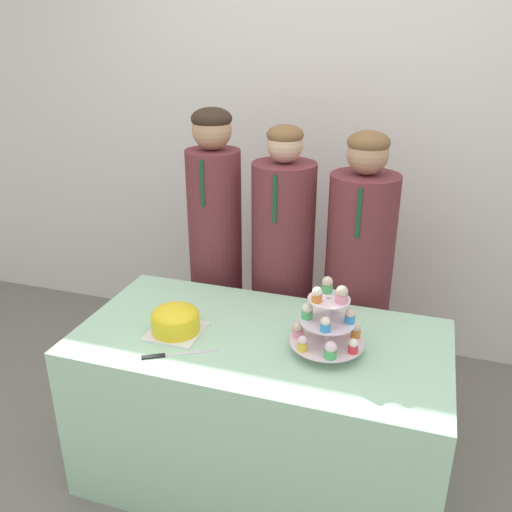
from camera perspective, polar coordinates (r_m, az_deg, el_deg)
The scene contains 8 objects.
wall_back at distance 3.18m, azimuth 7.83°, elevation 13.60°, with size 9.00×0.06×2.70m.
table at distance 2.40m, azimuth 0.43°, elevation -15.72°, with size 1.48×0.75×0.71m.
round_cake at distance 2.21m, azimuth -8.49°, elevation -6.66°, with size 0.21×0.21×0.12m.
cake_knife at distance 2.10m, azimuth -9.29°, elevation -10.27°, with size 0.27×0.16×0.01m.
cupcake_stand at distance 2.05m, azimuth 7.50°, elevation -6.89°, with size 0.28×0.28×0.29m.
student_0 at distance 2.82m, azimuth -4.23°, elevation -0.54°, with size 0.27×0.28×1.51m.
student_1 at distance 2.73m, azimuth 2.76°, elevation -2.52°, with size 0.31×0.31×1.45m.
student_2 at distance 2.67m, azimuth 10.56°, elevation -3.57°, with size 0.32×0.32×1.45m.
Camera 1 is at (0.56, -1.41, 1.85)m, focal length 38.00 mm.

